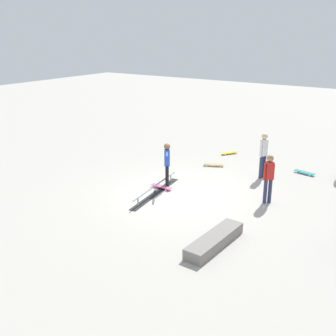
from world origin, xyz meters
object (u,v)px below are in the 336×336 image
at_px(skate_ledge, 215,240).
at_px(loose_skateboard_yellow, 229,152).
at_px(skateboard_main, 161,187).
at_px(loose_skateboard_teal, 305,172).
at_px(bystander_white_shirt, 263,153).
at_px(loose_skateboard_natural, 214,164).
at_px(skater_main, 167,162).
at_px(bystander_red_shirt, 269,176).
at_px(grind_rail, 156,190).

relative_size(skate_ledge, loose_skateboard_yellow, 2.73).
xyz_separation_m(skateboard_main, loose_skateboard_teal, (-4.30, 3.67, 0.00)).
height_order(bystander_white_shirt, loose_skateboard_natural, bystander_white_shirt).
height_order(skate_ledge, loose_skateboard_yellow, skate_ledge).
distance_m(loose_skateboard_yellow, loose_skateboard_natural, 1.92).
distance_m(loose_skateboard_yellow, loose_skateboard_teal, 3.64).
bearing_deg(bystander_white_shirt, skate_ledge, -151.31).
bearing_deg(loose_skateboard_yellow, skater_main, -148.46).
distance_m(bystander_white_shirt, loose_skateboard_teal, 1.97).
bearing_deg(loose_skateboard_yellow, bystander_red_shirt, -109.86).
height_order(bystander_white_shirt, loose_skateboard_yellow, bystander_white_shirt).
relative_size(loose_skateboard_yellow, loose_skateboard_natural, 0.97).
xyz_separation_m(skate_ledge, loose_skateboard_natural, (-5.75, -3.06, -0.07)).
height_order(bystander_red_shirt, loose_skateboard_teal, bystander_red_shirt).
bearing_deg(bystander_red_shirt, skater_main, -35.60).
xyz_separation_m(skate_ledge, loose_skateboard_teal, (-6.83, 0.27, -0.07)).
relative_size(grind_rail, skater_main, 1.97).
height_order(skateboard_main, loose_skateboard_natural, same).
bearing_deg(loose_skateboard_teal, bystander_white_shirt, 57.92).
relative_size(grind_rail, loose_skateboard_natural, 3.88).
bearing_deg(grind_rail, loose_skateboard_natural, 168.23).
distance_m(bystander_red_shirt, loose_skateboard_yellow, 5.50).
bearing_deg(bystander_white_shirt, skater_main, 158.86).
distance_m(skater_main, bystander_white_shirt, 3.67).
distance_m(skateboard_main, bystander_red_shirt, 3.69).
xyz_separation_m(skate_ledge, bystander_white_shirt, (-5.55, -0.94, 0.81)).
distance_m(grind_rail, bystander_white_shirt, 4.30).
bearing_deg(bystander_red_shirt, bystander_white_shirt, -110.85).
bearing_deg(skate_ledge, skateboard_main, -126.59).
xyz_separation_m(skate_ledge, loose_skateboard_yellow, (-7.65, -3.28, -0.07)).
bearing_deg(bystander_white_shirt, loose_skateboard_yellow, 67.06).
bearing_deg(bystander_white_shirt, loose_skateboard_natural, 103.64).
height_order(grind_rail, bystander_white_shirt, bystander_white_shirt).
relative_size(skater_main, loose_skateboard_yellow, 2.03).
distance_m(bystander_red_shirt, loose_skateboard_teal, 3.55).
relative_size(grind_rail, skateboard_main, 3.88).
bearing_deg(skateboard_main, grind_rail, -75.38).
bearing_deg(skater_main, skate_ledge, -162.43).
xyz_separation_m(grind_rail, skate_ledge, (2.05, 3.30, 0.01)).
relative_size(skateboard_main, bystander_red_shirt, 0.51).
distance_m(skater_main, loose_skateboard_teal, 5.50).
relative_size(skateboard_main, bystander_white_shirt, 0.48).
bearing_deg(skater_main, grind_rail, 147.82).
distance_m(skate_ledge, bystander_red_shirt, 3.47).
xyz_separation_m(skate_ledge, skateboard_main, (-2.53, -3.41, -0.07)).
xyz_separation_m(grind_rail, loose_skateboard_teal, (-4.78, 3.57, -0.06)).
bearing_deg(skate_ledge, loose_skateboard_teal, 177.76).
relative_size(skateboard_main, loose_skateboard_natural, 1.00).
xyz_separation_m(bystander_red_shirt, bystander_white_shirt, (-2.16, -1.03, 0.06)).
height_order(skate_ledge, skateboard_main, skate_ledge).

